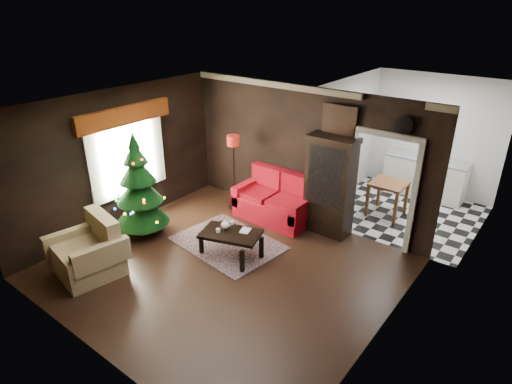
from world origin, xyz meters
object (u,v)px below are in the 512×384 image
Objects in this scene: loveseat at (274,197)px; floor_lamp at (234,173)px; wall_clock at (404,124)px; christmas_tree at (139,185)px; curio_cabinet at (330,188)px; armchair at (87,250)px; kitchen_table at (387,199)px; teapot at (225,225)px; coffee_table at (231,244)px.

floor_lamp is (-1.03, -0.09, 0.33)m from loveseat.
wall_clock is at bearing 8.33° from floor_lamp.
wall_clock is at bearing 31.75° from christmas_tree.
curio_cabinet is 1.88m from wall_clock.
kitchen_table is (3.14, 5.20, -0.08)m from armchair.
teapot is 3.56m from wall_clock.
wall_clock is (1.20, 0.18, 1.43)m from curio_cabinet.
floor_lamp reaches higher than armchair.
curio_cabinet is 4.54m from armchair.
teapot is 3.71m from kitchen_table.
armchair is 0.99× the size of coffee_table.
christmas_tree reaches higher than kitchen_table.
wall_clock reaches higher than christmas_tree.
coffee_table is at bearing -115.53° from kitchen_table.
floor_lamp is (-2.18, -0.31, -0.12)m from curio_cabinet.
loveseat is 1.08m from floor_lamp.
floor_lamp is at bearing -148.32° from kitchen_table.
kitchen_table is (0.65, 1.43, -0.57)m from curio_cabinet.
loveseat is 1.69m from coffee_table.
floor_lamp is 5.33× the size of wall_clock.
christmas_tree is at bearing -140.78° from curio_cabinet.
coffee_table is at bearing 61.43° from armchair.
coffee_table is at bearing -135.98° from wall_clock.
kitchen_table is at bearing 65.56° from curio_cabinet.
floor_lamp is 1.65× the size of armchair.
wall_clock is (3.38, 0.49, 1.55)m from floor_lamp.
christmas_tree is 1.94× the size of armchair.
coffee_table is (0.22, -1.66, -0.25)m from loveseat.
armchair is at bearing -125.77° from teapot.
wall_clock reaches higher than curio_cabinet.
kitchen_table is at bearing 47.03° from christmas_tree.
floor_lamp is at bearing 71.54° from christmas_tree.
loveseat is 2.27× the size of kitchen_table.
christmas_tree is at bearing -164.44° from teapot.
teapot is at bearing -54.73° from floor_lamp.
christmas_tree is at bearing -128.89° from loveseat.
wall_clock is at bearing 9.66° from loveseat.
curio_cabinet is at bearing 63.66° from coffee_table.
armchair is 3.24× the size of wall_clock.
armchair is (0.36, -1.44, -0.59)m from christmas_tree.
curio_cabinet is 2.18m from teapot.
floor_lamp is 1.88m from teapot.
christmas_tree is 4.94m from wall_clock.
loveseat is at bearing -137.49° from kitchen_table.
coffee_table is (1.92, 0.45, -0.80)m from christmas_tree.
loveseat reaches higher than coffee_table.
loveseat is at bearing 80.28° from armchair.
curio_cabinet is 1.67m from kitchen_table.
loveseat is 3.04m from wall_clock.
loveseat is 5.31× the size of wall_clock.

